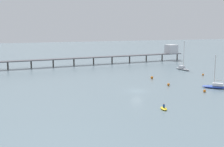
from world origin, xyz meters
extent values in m
plane|color=slate|center=(0.00, 0.00, 0.00)|extent=(400.00, 400.00, 0.00)
cube|color=#4C4C51|center=(0.00, 47.89, 2.68)|extent=(87.13, 10.66, 0.30)
cylinder|color=#38332D|center=(-27.00, 45.55, 1.27)|extent=(0.50, 0.50, 2.53)
cylinder|color=#38332D|center=(-19.29, 46.22, 1.27)|extent=(0.50, 0.50, 2.53)
cylinder|color=#38332D|center=(-11.57, 46.89, 1.27)|extent=(0.50, 0.50, 2.53)
cylinder|color=#38332D|center=(-3.86, 47.55, 1.27)|extent=(0.50, 0.50, 2.53)
cylinder|color=#38332D|center=(3.86, 48.22, 1.27)|extent=(0.50, 0.50, 2.53)
cylinder|color=#38332D|center=(11.57, 48.89, 1.27)|extent=(0.50, 0.50, 2.53)
cylinder|color=#38332D|center=(19.29, 49.56, 1.27)|extent=(0.50, 0.50, 2.53)
cylinder|color=#38332D|center=(27.00, 50.23, 1.27)|extent=(0.50, 0.50, 2.53)
cylinder|color=#38332D|center=(34.72, 50.90, 1.27)|extent=(0.50, 0.50, 2.53)
cylinder|color=#38332D|center=(42.44, 51.57, 1.27)|extent=(0.50, 0.50, 2.53)
cube|color=silver|center=(39.24, 51.30, 4.66)|extent=(4.56, 4.56, 3.67)
ellipsoid|color=gray|center=(28.01, 24.73, 0.31)|extent=(2.24, 7.01, 0.62)
cube|color=silver|center=(27.96, 25.28, 1.00)|extent=(1.35, 2.29, 0.77)
cylinder|color=silver|center=(28.03, 24.39, 5.15)|extent=(0.20, 0.20, 9.07)
cylinder|color=silver|center=(27.92, 25.76, 2.25)|extent=(0.39, 2.77, 0.16)
ellipsoid|color=#2D4CB7|center=(18.80, -3.58, 0.32)|extent=(5.82, 5.33, 0.65)
cube|color=silver|center=(19.18, -3.90, 0.96)|extent=(2.59, 2.46, 0.63)
cylinder|color=silver|center=(18.57, -3.38, 4.32)|extent=(0.19, 0.19, 7.34)
cylinder|color=silver|center=(19.51, -4.18, 1.97)|extent=(1.97, 1.71, 0.15)
ellipsoid|color=yellow|center=(-1.79, -15.56, 0.17)|extent=(1.45, 2.38, 0.35)
cylinder|color=navy|center=(-1.79, -15.56, 0.62)|extent=(0.43, 0.43, 0.55)
sphere|color=tan|center=(-1.79, -15.56, 1.02)|extent=(0.24, 0.24, 0.24)
sphere|color=orange|center=(9.80, 2.73, 0.34)|extent=(0.68, 0.68, 0.68)
sphere|color=orange|center=(27.31, 12.77, 0.29)|extent=(0.58, 0.58, 0.58)
sphere|color=orange|center=(10.45, 12.92, 0.39)|extent=(0.78, 0.78, 0.78)
sphere|color=orange|center=(13.74, -6.30, 0.32)|extent=(0.63, 0.63, 0.63)
camera|label=1|loc=(-28.27, -61.88, 15.01)|focal=48.78mm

